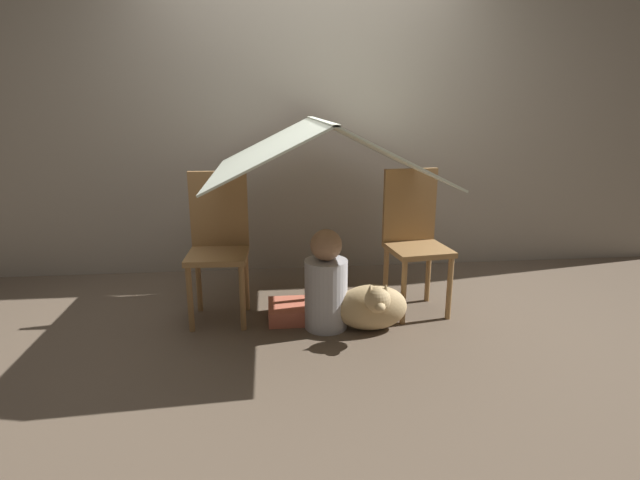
% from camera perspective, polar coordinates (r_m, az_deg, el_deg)
% --- Properties ---
extents(ground_plane, '(8.80, 8.80, 0.00)m').
position_cam_1_polar(ground_plane, '(3.16, 0.45, -10.35)').
color(ground_plane, brown).
extents(wall_back, '(7.00, 0.05, 2.50)m').
position_cam_1_polar(wall_back, '(4.12, -1.53, 13.69)').
color(wall_back, gray).
rests_on(wall_back, ground_plane).
extents(chair_left, '(0.39, 0.39, 0.95)m').
position_cam_1_polar(chair_left, '(3.27, -11.52, -0.10)').
color(chair_left, olive).
rests_on(chair_left, ground_plane).
extents(chair_right, '(0.42, 0.42, 0.95)m').
position_cam_1_polar(chair_right, '(3.39, 10.72, 0.49)').
color(chair_right, olive).
rests_on(chair_right, ground_plane).
extents(sheet_canopy, '(1.31, 1.49, 0.33)m').
position_cam_1_polar(sheet_canopy, '(3.09, 0.00, 10.63)').
color(sheet_canopy, silver).
extents(person_front, '(0.27, 0.27, 0.64)m').
position_cam_1_polar(person_front, '(3.10, 0.69, -5.18)').
color(person_front, '#B2B2B7').
rests_on(person_front, ground_plane).
extents(dog, '(0.45, 0.39, 0.36)m').
position_cam_1_polar(dog, '(3.12, 5.96, -7.54)').
color(dog, tan).
rests_on(dog, ground_plane).
extents(floor_cushion, '(0.39, 0.31, 0.10)m').
position_cam_1_polar(floor_cushion, '(3.32, -2.53, -8.10)').
color(floor_cushion, '#CC664C').
rests_on(floor_cushion, ground_plane).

